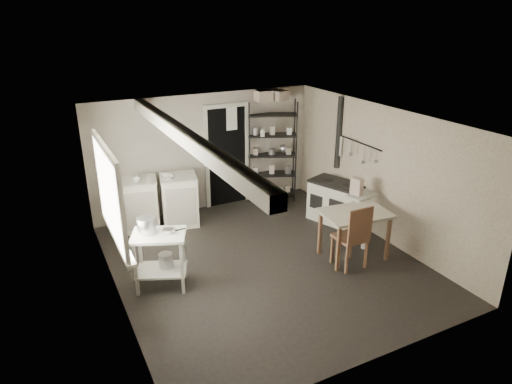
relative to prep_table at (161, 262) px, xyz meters
name	(u,v)px	position (x,y,z in m)	size (l,w,h in m)	color
floor	(264,262)	(1.64, -0.08, -0.40)	(5.00, 5.00, 0.00)	black
ceiling	(266,120)	(1.64, -0.08, 1.90)	(5.00, 5.00, 0.00)	white
wall_back	(205,153)	(1.64, 2.42, 0.75)	(4.50, 0.02, 2.30)	#B2A898
wall_front	(376,276)	(1.64, -2.58, 0.75)	(4.50, 0.02, 2.30)	#B2A898
wall_left	(112,225)	(-0.61, -0.08, 0.75)	(0.02, 5.00, 2.30)	#B2A898
wall_right	(381,173)	(3.89, -0.08, 0.75)	(0.02, 5.00, 2.30)	#B2A898
window	(108,194)	(-0.58, 0.12, 1.10)	(0.12, 1.76, 1.28)	beige
doorway	(227,157)	(2.09, 2.39, 0.60)	(0.96, 0.10, 2.08)	beige
ceiling_beam	(185,137)	(0.44, -0.08, 1.80)	(0.18, 5.00, 0.18)	beige
wallpaper_panel	(381,173)	(3.88, -0.08, 0.75)	(0.01, 5.00, 2.30)	beige
utensil_rail	(358,143)	(3.83, 0.52, 1.15)	(0.06, 1.20, 0.44)	#B4B5B7
prep_table	(161,262)	(0.00, 0.00, 0.00)	(0.74, 0.53, 0.85)	beige
stockpot	(147,227)	(-0.13, 0.10, 0.54)	(0.26, 0.26, 0.28)	#B4B5B7
saucepan	(169,232)	(0.15, -0.01, 0.45)	(0.18, 0.18, 0.10)	#B4B5B7
bucket	(166,261)	(0.08, 0.02, -0.02)	(0.20, 0.20, 0.22)	#B4B5B7
base_cabinets	(160,202)	(0.55, 1.99, 0.06)	(1.43, 0.61, 0.94)	#ECE6CD
mixing_bowl	(167,177)	(0.70, 1.90, 0.55)	(0.29, 0.29, 0.07)	silver
counter_cup	(137,180)	(0.17, 1.94, 0.57)	(0.13, 0.13, 0.11)	silver
shelf_rack	(272,156)	(3.02, 2.23, 0.55)	(0.99, 0.38, 2.09)	black
shelf_jar	(262,138)	(2.77, 2.19, 0.96)	(0.08, 0.08, 0.18)	silver
storage_box_a	(263,105)	(2.82, 2.24, 1.61)	(0.31, 0.27, 0.21)	beige
storage_box_b	(279,105)	(3.15, 2.20, 1.59)	(0.29, 0.27, 0.19)	beige
stove	(336,200)	(3.56, 0.67, 0.04)	(0.55, 1.00, 0.79)	#ECE6CD
stovepipe	(339,133)	(3.84, 1.10, 1.19)	(0.12, 0.12, 1.51)	black
side_ledge	(360,216)	(3.51, -0.08, 0.03)	(0.54, 0.29, 0.83)	beige
oats_box	(357,184)	(3.42, -0.04, 0.61)	(0.12, 0.20, 0.29)	beige
work_table	(353,236)	(3.00, -0.56, -0.02)	(1.04, 0.73, 0.79)	beige
table_cup	(370,213)	(3.17, -0.70, 0.41)	(0.10, 0.10, 0.09)	silver
chair	(350,238)	(2.77, -0.75, 0.09)	(0.43, 0.46, 1.05)	brown
flour_sack	(277,198)	(2.84, 1.66, -0.16)	(0.41, 0.35, 0.49)	white
floor_crock	(364,244)	(3.36, -0.42, -0.33)	(0.11, 0.11, 0.13)	silver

